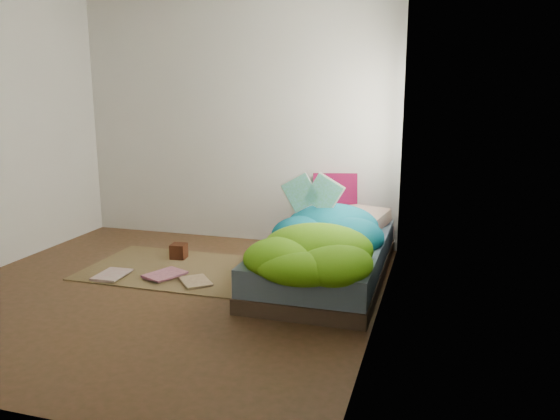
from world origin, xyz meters
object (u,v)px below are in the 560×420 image
object	(u,v)px
wooden_box	(179,251)
floor_book_a	(100,274)
open_book	(312,182)
floor_book_b	(156,272)
bed	(326,260)
pillow_magenta	(335,196)

from	to	relation	value
wooden_box	floor_book_a	bearing A→B (deg)	-123.44
open_book	floor_book_b	xyz separation A→B (m)	(-1.29, -0.53, -0.79)
open_book	floor_book_a	world-z (taller)	open_book
wooden_box	floor_book_b	distance (m)	0.48
bed	floor_book_b	bearing A→B (deg)	-166.40
wooden_box	floor_book_b	size ratio (longest dim) A/B	0.42
floor_book_a	floor_book_b	xyz separation A→B (m)	(0.46, 0.18, 0.00)
pillow_magenta	floor_book_b	bearing A→B (deg)	-151.06
open_book	wooden_box	xyz separation A→B (m)	(-1.31, -0.05, -0.73)
pillow_magenta	floor_book_a	bearing A→B (deg)	-155.46
open_book	floor_book_b	distance (m)	1.61
bed	pillow_magenta	world-z (taller)	pillow_magenta
floor_book_b	open_book	bearing A→B (deg)	45.71
bed	wooden_box	bearing A→B (deg)	175.13
pillow_magenta	open_book	size ratio (longest dim) A/B	0.99
pillow_magenta	floor_book_a	size ratio (longest dim) A/B	1.35
bed	wooden_box	world-z (taller)	bed
wooden_box	floor_book_a	world-z (taller)	wooden_box
bed	wooden_box	size ratio (longest dim) A/B	14.11
floor_book_a	floor_book_b	world-z (taller)	floor_book_b
pillow_magenta	floor_book_a	xyz separation A→B (m)	(-1.82, -1.45, -0.54)
floor_book_a	wooden_box	bearing A→B (deg)	54.63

